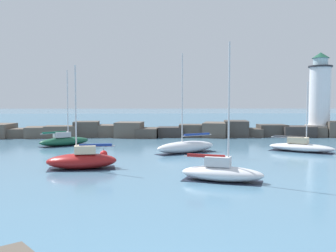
# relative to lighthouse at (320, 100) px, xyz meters

# --- Properties ---
(open_sea_beyond) EXTENTS (400.00, 116.00, 0.01)m
(open_sea_beyond) POSITION_rel_lighthouse_xyz_m (-25.96, 59.91, -5.58)
(open_sea_beyond) COLOR teal
(open_sea_beyond) RESTS_ON ground
(breakwater_jetty) EXTENTS (60.23, 6.51, 2.44)m
(breakwater_jetty) POSITION_rel_lighthouse_xyz_m (-23.96, -0.15, -4.61)
(breakwater_jetty) COLOR brown
(breakwater_jetty) RESTS_ON ground
(lighthouse) EXTENTS (4.21, 4.21, 12.97)m
(lighthouse) POSITION_rel_lighthouse_xyz_m (0.00, 0.00, 0.00)
(lighthouse) COLOR gray
(lighthouse) RESTS_ON ground
(sailboat_moored_0) EXTENTS (6.95, 5.17, 10.29)m
(sailboat_moored_0) POSITION_rel_lighthouse_xyz_m (-22.23, -18.47, -4.92)
(sailboat_moored_0) COLOR white
(sailboat_moored_0) RESTS_ON ground
(sailboat_moored_1) EXTENTS (6.85, 5.60, 7.43)m
(sailboat_moored_1) POSITION_rel_lighthouse_xyz_m (-9.88, -17.93, -5.03)
(sailboat_moored_1) COLOR silver
(sailboat_moored_1) RESTS_ON ground
(sailboat_moored_4) EXTENTS (5.87, 3.68, 9.27)m
(sailboat_moored_4) POSITION_rel_lighthouse_xyz_m (-21.01, -32.54, -4.95)
(sailboat_moored_4) COLOR white
(sailboat_moored_4) RESTS_ON ground
(sailboat_moored_6) EXTENTS (6.07, 5.41, 9.18)m
(sailboat_moored_6) POSITION_rel_lighthouse_xyz_m (-36.57, -11.54, -4.94)
(sailboat_moored_6) COLOR #195138
(sailboat_moored_6) RESTS_ON ground
(sailboat_moored_7) EXTENTS (5.78, 3.11, 8.20)m
(sailboat_moored_7) POSITION_rel_lighthouse_xyz_m (-31.31, -27.47, -4.88)
(sailboat_moored_7) COLOR maroon
(sailboat_moored_7) RESTS_ON ground
(mooring_buoy_orange_near) EXTENTS (0.73, 0.73, 0.93)m
(mooring_buoy_orange_near) POSITION_rel_lighthouse_xyz_m (-30.38, -21.77, -5.22)
(mooring_buoy_orange_near) COLOR red
(mooring_buoy_orange_near) RESTS_ON ground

